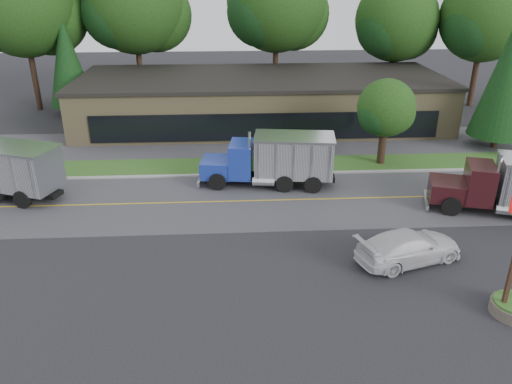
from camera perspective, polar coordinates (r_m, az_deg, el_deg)
ground at (r=22.69m, az=-0.05°, el=-10.76°), size 140.00×140.00×0.00m
road at (r=30.50m, az=-1.00°, el=-1.04°), size 60.00×8.00×0.02m
center_line at (r=30.50m, az=-1.00°, el=-1.04°), size 60.00×0.12×0.01m
curb at (r=34.35m, az=-1.29°, el=1.94°), size 60.00×0.30×0.12m
grass_verge at (r=36.02m, az=-1.40°, el=3.02°), size 60.00×3.40×0.03m
far_parking at (r=40.72m, az=-1.65°, el=5.56°), size 60.00×7.00×0.02m
strip_mall at (r=46.01m, az=0.62°, el=10.35°), size 32.00×12.00×4.00m
tree_far_a at (r=54.18m, az=-24.95°, el=18.54°), size 10.58×9.96×15.09m
tree_far_b at (r=53.54m, az=-13.55°, el=19.79°), size 10.40×9.79×14.84m
tree_far_c at (r=53.07m, az=2.51°, el=20.43°), size 10.49×9.87×14.96m
tree_far_d at (r=54.70m, az=15.83°, el=18.01°), size 8.71×8.20×12.42m
tree_far_e at (r=55.90m, az=24.70°, el=17.32°), size 9.14×8.60×13.04m
evergreen_left at (r=51.42m, az=-20.79°, el=13.91°), size 4.14×4.14×9.40m
evergreen_right at (r=42.85m, az=26.80°, el=11.69°), size 4.47×4.47×10.15m
tree_verge at (r=36.56m, az=14.70°, el=9.00°), size 4.31×4.05×6.14m
dump_truck_blue at (r=32.20m, az=2.23°, el=3.82°), size 8.80×3.67×3.36m
rally_car at (r=25.22m, az=17.09°, el=-6.00°), size 5.75×3.72×1.55m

